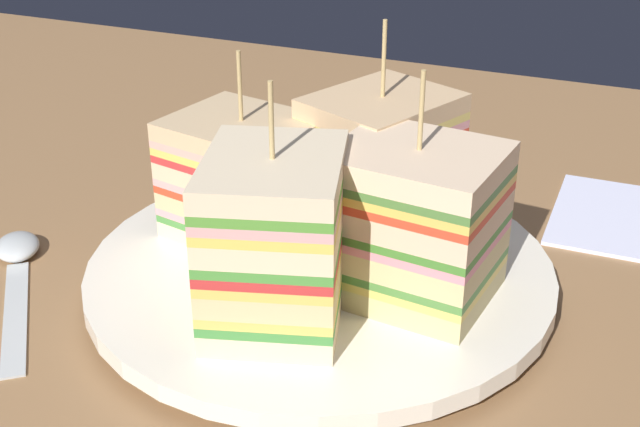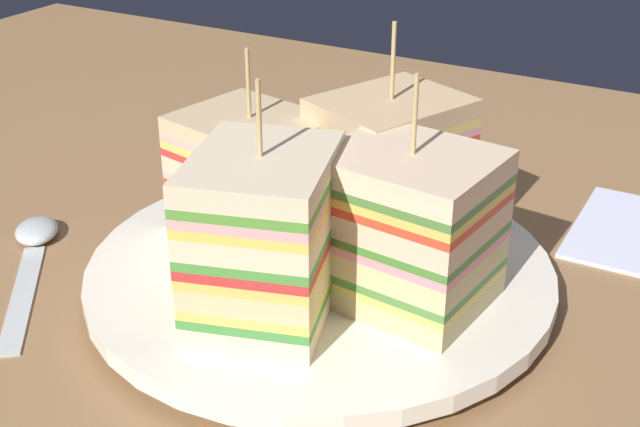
# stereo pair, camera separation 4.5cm
# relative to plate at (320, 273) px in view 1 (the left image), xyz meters

# --- Properties ---
(ground_plane) EXTENTS (1.24, 0.86, 0.02)m
(ground_plane) POSITION_rel_plate_xyz_m (0.00, 0.00, -0.02)
(ground_plane) COLOR #956C44
(plate) EXTENTS (0.25, 0.25, 0.02)m
(plate) POSITION_rel_plate_xyz_m (0.00, 0.00, 0.00)
(plate) COLOR white
(plate) RESTS_ON ground_plane
(sandwich_wedge_0) EXTENTS (0.09, 0.08, 0.11)m
(sandwich_wedge_0) POSITION_rel_plate_xyz_m (0.05, -0.02, 0.04)
(sandwich_wedge_0) COLOR beige
(sandwich_wedge_0) RESTS_ON plate
(sandwich_wedge_1) EXTENTS (0.08, 0.09, 0.12)m
(sandwich_wedge_1) POSITION_rel_plate_xyz_m (-0.00, 0.05, 0.05)
(sandwich_wedge_1) COLOR beige
(sandwich_wedge_1) RESTS_ON plate
(sandwich_wedge_2) EXTENTS (0.09, 0.08, 0.12)m
(sandwich_wedge_2) POSITION_rel_plate_xyz_m (-0.05, 0.01, 0.05)
(sandwich_wedge_2) COLOR #D7C281
(sandwich_wedge_2) RESTS_ON plate
(sandwich_wedge_3) EXTENTS (0.09, 0.10, 0.12)m
(sandwich_wedge_3) POSITION_rel_plate_xyz_m (-0.01, -0.05, 0.05)
(sandwich_wedge_3) COLOR beige
(sandwich_wedge_3) RESTS_ON plate
(chip_pile) EXTENTS (0.07, 0.08, 0.03)m
(chip_pile) POSITION_rel_plate_xyz_m (0.02, -0.01, 0.02)
(chip_pile) COLOR #E6CF70
(chip_pile) RESTS_ON plate
(spoon) EXTENTS (0.10, 0.12, 0.01)m
(spoon) POSITION_rel_plate_xyz_m (0.17, 0.05, -0.01)
(spoon) COLOR silver
(spoon) RESTS_ON ground_plane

